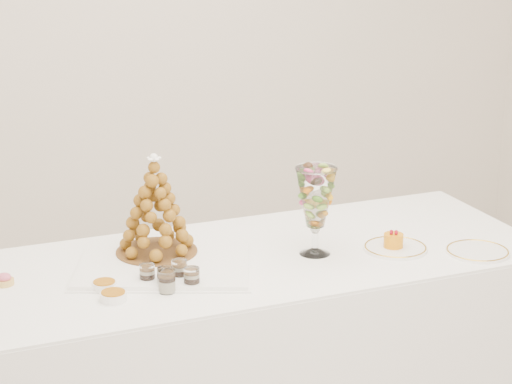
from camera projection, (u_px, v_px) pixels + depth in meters
name	position (u px, v px, depth m)	size (l,w,h in m)	color
buffet_table	(254.00, 357.00, 3.65)	(2.12, 0.93, 0.79)	white
lace_tray	(164.00, 265.00, 3.43)	(0.58, 0.44, 0.02)	white
macaron_vase	(316.00, 199.00, 3.50)	(0.14, 0.14, 0.32)	white
cake_plate	(395.00, 248.00, 3.60)	(0.23, 0.23, 0.01)	white
spare_plate	(477.00, 252.00, 3.56)	(0.23, 0.23, 0.01)	white
pink_tart	(4.00, 280.00, 3.28)	(0.06, 0.06, 0.04)	tan
verrine_a	(147.00, 274.00, 3.28)	(0.05, 0.05, 0.07)	white
verrine_b	(165.00, 278.00, 3.25)	(0.05, 0.05, 0.07)	white
verrine_c	(179.00, 270.00, 3.31)	(0.05, 0.05, 0.07)	white
verrine_d	(167.00, 281.00, 3.21)	(0.06, 0.06, 0.07)	white
verrine_e	(192.00, 278.00, 3.25)	(0.05, 0.05, 0.07)	white
ramekin_back	(104.00, 286.00, 3.24)	(0.08, 0.08, 0.02)	white
ramekin_front	(113.00, 297.00, 3.16)	(0.09, 0.09, 0.03)	white
croquembouche	(155.00, 205.00, 3.47)	(0.30, 0.30, 0.36)	brown
mousse_cake	(393.00, 240.00, 3.59)	(0.07, 0.07, 0.06)	orange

